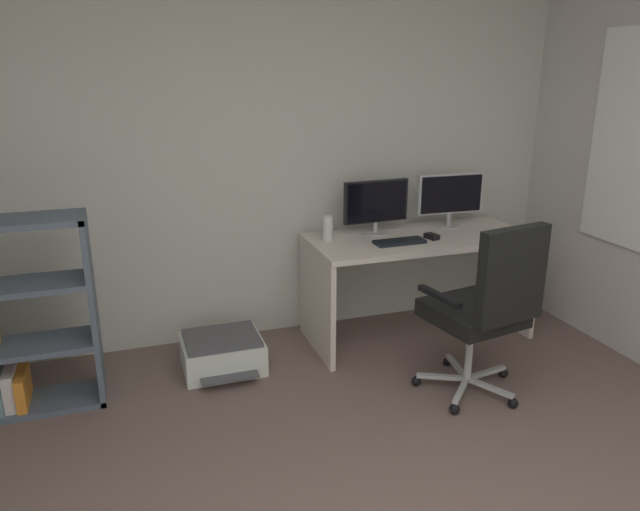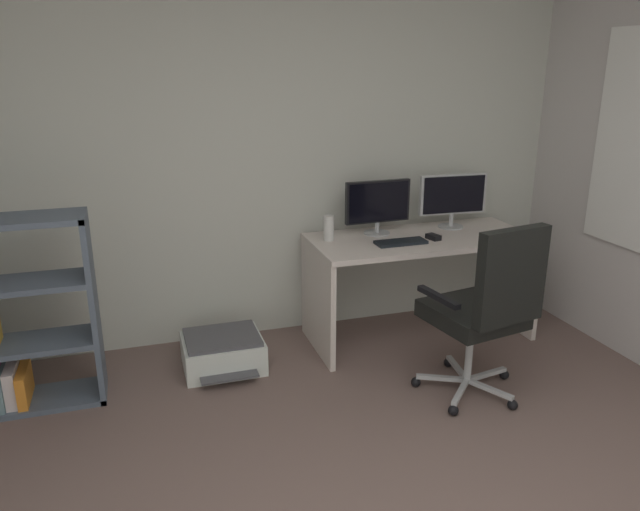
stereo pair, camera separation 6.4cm
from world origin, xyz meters
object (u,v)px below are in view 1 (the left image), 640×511
object	(u,v)px
monitor_main	(376,204)
office_chair	(486,304)
keyboard	(400,242)
computer_mouse	(432,236)
printer	(222,353)
monitor_secondary	(450,196)
desktop_speaker	(327,228)
desk	(419,263)

from	to	relation	value
monitor_main	office_chair	size ratio (longest dim) A/B	0.44
keyboard	computer_mouse	bearing A→B (deg)	5.29
printer	keyboard	bearing A→B (deg)	-2.66
monitor_secondary	desktop_speaker	world-z (taller)	monitor_secondary
computer_mouse	monitor_main	bearing A→B (deg)	128.33
monitor_main	office_chair	bearing A→B (deg)	-77.87
computer_mouse	printer	bearing A→B (deg)	165.14
monitor_main	printer	bearing A→B (deg)	-169.45
keyboard	office_chair	world-z (taller)	office_chair
desk	desktop_speaker	bearing A→B (deg)	170.31
desk	monitor_secondary	size ratio (longest dim) A/B	3.06
desk	keyboard	distance (m)	0.31
keyboard	monitor_secondary	bearing A→B (deg)	26.62
desk	monitor_main	distance (m)	0.51
desk	keyboard	bearing A→B (deg)	-152.21
office_chair	printer	bearing A→B (deg)	148.60
keyboard	printer	xyz separation A→B (m)	(-1.19, 0.06, -0.64)
monitor_secondary	printer	world-z (taller)	monitor_secondary
monitor_secondary	desktop_speaker	xyz separation A→B (m)	(-0.95, -0.05, -0.14)
keyboard	computer_mouse	size ratio (longest dim) A/B	3.40
monitor_secondary	keyboard	size ratio (longest dim) A/B	1.48
printer	computer_mouse	bearing A→B (deg)	-1.17
monitor_secondary	printer	size ratio (longest dim) A/B	0.99
desk	computer_mouse	xyz separation A→B (m)	(0.04, -0.08, 0.21)
desk	office_chair	xyz separation A→B (m)	(-0.04, -0.89, 0.04)
office_chair	desktop_speaker	bearing A→B (deg)	120.84
keyboard	computer_mouse	world-z (taller)	computer_mouse
monitor_secondary	computer_mouse	xyz separation A→B (m)	(-0.27, -0.24, -0.21)
keyboard	printer	size ratio (longest dim) A/B	0.67
monitor_secondary	computer_mouse	distance (m)	0.42
keyboard	desktop_speaker	bearing A→B (deg)	152.17
monitor_secondary	desktop_speaker	bearing A→B (deg)	-177.12
monitor_main	printer	distance (m)	1.43
monitor_main	computer_mouse	xyz separation A→B (m)	(0.31, -0.24, -0.20)
computer_mouse	desktop_speaker	distance (m)	0.71
desk	keyboard	size ratio (longest dim) A/B	4.51
office_chair	printer	world-z (taller)	office_chair
monitor_main	computer_mouse	distance (m)	0.44
desk	printer	distance (m)	1.47
desktop_speaker	printer	distance (m)	1.06
keyboard	office_chair	size ratio (longest dim) A/B	0.32
monitor_main	printer	world-z (taller)	monitor_main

